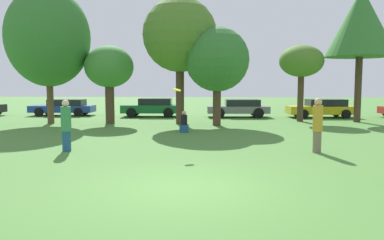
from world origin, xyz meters
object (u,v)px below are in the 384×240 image
bystander_sitting (184,124)px  tree_0 (48,38)px  tree_1 (109,68)px  tree_3 (217,60)px  parked_car_yellow (322,108)px  tree_2 (180,35)px  tree_4 (301,62)px  parked_car_grey (239,108)px  frisbee (177,90)px  person_catcher (318,125)px  tree_5 (361,23)px  parked_car_green (152,107)px  parked_car_blue (64,107)px  person_thrower (66,125)px

bystander_sitting → tree_0: bearing=156.0°
tree_1 → tree_3: size_ratio=0.83×
bystander_sitting → parked_car_yellow: 12.57m
tree_1 → tree_2: tree_2 is taller
bystander_sitting → tree_4: (6.74, 5.94, 3.24)m
tree_1 → parked_car_grey: size_ratio=1.04×
parked_car_grey → parked_car_yellow: parked_car_yellow is taller
frisbee → bystander_sitting: 5.34m
person_catcher → tree_2: tree_2 is taller
tree_5 → bystander_sitting: bearing=-150.2°
tree_2 → tree_5: 10.93m
person_catcher → parked_car_yellow: person_catcher is taller
frisbee → parked_car_yellow: frisbee is taller
tree_0 → tree_2: bearing=1.9°
parked_car_green → tree_1: bearing=68.1°
tree_5 → frisbee: bearing=-132.5°
tree_1 → parked_car_blue: 7.83m
tree_1 → frisbee: bearing=-61.3°
person_catcher → tree_3: size_ratio=0.34×
tree_2 → parked_car_blue: tree_2 is taller
tree_4 → parked_car_grey: bearing=141.7°
tree_1 → bystander_sitting: bearing=-39.5°
frisbee → parked_car_green: (-3.23, 13.88, -1.42)m
frisbee → tree_3: bearing=80.6°
bystander_sitting → tree_3: size_ratio=0.19×
tree_1 → person_catcher: bearing=-42.9°
tree_0 → parked_car_green: bearing=44.9°
tree_4 → parked_car_green: bearing=163.6°
bystander_sitting → tree_5: bearing=29.8°
parked_car_green → parked_car_yellow: 11.90m
frisbee → tree_1: size_ratio=0.07×
bystander_sitting → parked_car_blue: (-9.72, 9.30, 0.20)m
person_catcher → person_thrower: bearing=-0.0°
frisbee → tree_5: (9.96, 10.88, 3.87)m
parked_car_blue → tree_4: bearing=165.4°
frisbee → tree_4: size_ratio=0.06×
bystander_sitting → tree_3: bearing=64.1°
bystander_sitting → tree_4: bearing=41.4°
tree_1 → parked_car_grey: 9.60m
person_thrower → parked_car_green: size_ratio=0.42×
frisbee → parked_car_blue: size_ratio=0.06×
tree_0 → tree_3: size_ratio=1.44×
bystander_sitting → parked_car_grey: 9.34m
tree_3 → person_catcher: bearing=-67.7°
tree_2 → parked_car_yellow: size_ratio=1.56×
parked_car_green → parked_car_grey: 6.14m
tree_0 → tree_5: (18.36, 2.16, 0.99)m
tree_2 → parked_car_green: 7.03m
tree_1 → tree_2: bearing=0.3°
person_thrower → frisbee: frisbee is taller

